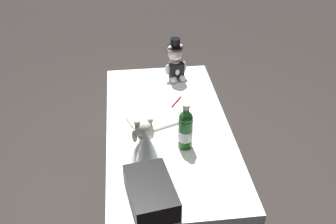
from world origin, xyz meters
TOP-DOWN VIEW (x-y plane):
  - ground_plane at (0.00, 0.00)m, footprint 12.00×12.00m
  - reception_table at (0.00, 0.00)m, footprint 1.44×0.72m
  - teddy_bear_groom at (0.55, -0.12)m, footprint 0.15×0.15m
  - teddy_bear_bride at (-0.27, 0.15)m, footprint 0.21×0.16m
  - champagne_bottle at (-0.20, -0.07)m, footprint 0.08×0.08m
  - signing_pen at (0.24, -0.08)m, footprint 0.13×0.09m
  - gift_case_black at (-0.57, 0.15)m, footprint 0.35×0.25m
  - guestbook at (0.06, 0.08)m, footprint 0.28×0.32m

SIDE VIEW (x-z plane):
  - ground_plane at x=0.00m, z-range 0.00..0.00m
  - reception_table at x=0.00m, z-range 0.00..0.71m
  - signing_pen at x=0.24m, z-range 0.71..0.72m
  - guestbook at x=0.06m, z-range 0.71..0.73m
  - gift_case_black at x=-0.57m, z-range 0.71..0.82m
  - teddy_bear_bride at x=-0.27m, z-range 0.70..0.94m
  - champagne_bottle at x=-0.20m, z-range 0.69..0.97m
  - teddy_bear_groom at x=0.55m, z-range 0.68..0.99m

